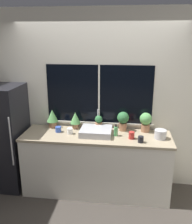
{
  "coord_description": "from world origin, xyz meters",
  "views": [
    {
      "loc": [
        0.43,
        -3.02,
        2.3
      ],
      "look_at": [
        -0.0,
        0.31,
        1.27
      ],
      "focal_mm": 40.0,
      "sensor_mm": 36.0,
      "label": 1
    }
  ],
  "objects_px": {
    "refrigerator": "(5,136)",
    "kettle": "(160,134)",
    "potted_plant_far_left": "(52,117)",
    "mug_black": "(141,139)",
    "mug_blue": "(58,129)",
    "mug_white": "(70,131)",
    "mug_red": "(132,135)",
    "soap_bottle": "(116,131)",
    "potted_plant_left": "(75,119)",
    "potted_plant_far_right": "(146,121)",
    "potted_plant_center": "(99,123)",
    "potted_plant_right": "(123,120)",
    "sink": "(96,131)"
  },
  "relations": [
    {
      "from": "potted_plant_far_left",
      "to": "mug_black",
      "type": "distance_m",
      "value": 1.42
    },
    {
      "from": "soap_bottle",
      "to": "mug_blue",
      "type": "height_order",
      "value": "soap_bottle"
    },
    {
      "from": "mug_white",
      "to": "mug_red",
      "type": "bearing_deg",
      "value": -4.41
    },
    {
      "from": "sink",
      "to": "potted_plant_right",
      "type": "bearing_deg",
      "value": 28.25
    },
    {
      "from": "potted_plant_far_right",
      "to": "soap_bottle",
      "type": "bearing_deg",
      "value": -152.31
    },
    {
      "from": "mug_red",
      "to": "mug_white",
      "type": "bearing_deg",
      "value": 175.59
    },
    {
      "from": "potted_plant_far_right",
      "to": "mug_blue",
      "type": "relative_size",
      "value": 3.33
    },
    {
      "from": "kettle",
      "to": "mug_white",
      "type": "bearing_deg",
      "value": 179.37
    },
    {
      "from": "potted_plant_right",
      "to": "mug_blue",
      "type": "bearing_deg",
      "value": -169.04
    },
    {
      "from": "potted_plant_far_left",
      "to": "mug_white",
      "type": "distance_m",
      "value": 0.42
    },
    {
      "from": "soap_bottle",
      "to": "kettle",
      "type": "height_order",
      "value": "soap_bottle"
    },
    {
      "from": "soap_bottle",
      "to": "kettle",
      "type": "relative_size",
      "value": 1.04
    },
    {
      "from": "sink",
      "to": "potted_plant_left",
      "type": "bearing_deg",
      "value": 149.59
    },
    {
      "from": "potted_plant_far_left",
      "to": "potted_plant_far_right",
      "type": "height_order",
      "value": "potted_plant_far_right"
    },
    {
      "from": "potted_plant_far_right",
      "to": "mug_black",
      "type": "distance_m",
      "value": 0.44
    },
    {
      "from": "soap_bottle",
      "to": "sink",
      "type": "bearing_deg",
      "value": 175.89
    },
    {
      "from": "mug_white",
      "to": "kettle",
      "type": "relative_size",
      "value": 0.51
    },
    {
      "from": "mug_white",
      "to": "potted_plant_far_left",
      "type": "bearing_deg",
      "value": 144.41
    },
    {
      "from": "potted_plant_far_left",
      "to": "mug_blue",
      "type": "relative_size",
      "value": 3.28
    },
    {
      "from": "mug_black",
      "to": "mug_blue",
      "type": "xyz_separation_m",
      "value": [
        -1.21,
        0.23,
        -0.0
      ]
    },
    {
      "from": "mug_red",
      "to": "potted_plant_left",
      "type": "bearing_deg",
      "value": 160.51
    },
    {
      "from": "mug_blue",
      "to": "mug_white",
      "type": "relative_size",
      "value": 1.03
    },
    {
      "from": "refrigerator",
      "to": "kettle",
      "type": "bearing_deg",
      "value": -1.48
    },
    {
      "from": "mug_white",
      "to": "kettle",
      "type": "height_order",
      "value": "kettle"
    },
    {
      "from": "potted_plant_left",
      "to": "potted_plant_center",
      "type": "height_order",
      "value": "potted_plant_left"
    },
    {
      "from": "refrigerator",
      "to": "potted_plant_far_right",
      "type": "xyz_separation_m",
      "value": [
        2.15,
        0.19,
        0.29
      ]
    },
    {
      "from": "potted_plant_center",
      "to": "mug_red",
      "type": "height_order",
      "value": "potted_plant_center"
    },
    {
      "from": "potted_plant_left",
      "to": "mug_white",
      "type": "distance_m",
      "value": 0.26
    },
    {
      "from": "potted_plant_far_left",
      "to": "kettle",
      "type": "height_order",
      "value": "potted_plant_far_left"
    },
    {
      "from": "potted_plant_far_left",
      "to": "potted_plant_far_right",
      "type": "relative_size",
      "value": 0.99
    },
    {
      "from": "potted_plant_right",
      "to": "potted_plant_far_right",
      "type": "distance_m",
      "value": 0.34
    },
    {
      "from": "potted_plant_left",
      "to": "mug_black",
      "type": "bearing_deg",
      "value": -22.94
    },
    {
      "from": "refrigerator",
      "to": "potted_plant_center",
      "type": "xyz_separation_m",
      "value": [
        1.45,
        0.19,
        0.23
      ]
    },
    {
      "from": "potted_plant_right",
      "to": "mug_red",
      "type": "height_order",
      "value": "potted_plant_right"
    },
    {
      "from": "mug_red",
      "to": "refrigerator",
      "type": "bearing_deg",
      "value": 176.6
    },
    {
      "from": "refrigerator",
      "to": "potted_plant_right",
      "type": "distance_m",
      "value": 1.85
    },
    {
      "from": "potted_plant_far_left",
      "to": "mug_black",
      "type": "relative_size",
      "value": 3.33
    },
    {
      "from": "potted_plant_right",
      "to": "mug_blue",
      "type": "xyz_separation_m",
      "value": [
        -0.96,
        -0.19,
        -0.13
      ]
    },
    {
      "from": "potted_plant_far_left",
      "to": "mug_black",
      "type": "xyz_separation_m",
      "value": [
        1.35,
        -0.42,
        -0.12
      ]
    },
    {
      "from": "soap_bottle",
      "to": "mug_black",
      "type": "xyz_separation_m",
      "value": [
        0.35,
        -0.19,
        -0.03
      ]
    },
    {
      "from": "mug_blue",
      "to": "refrigerator",
      "type": "bearing_deg",
      "value": -179.73
    },
    {
      "from": "soap_bottle",
      "to": "mug_black",
      "type": "bearing_deg",
      "value": -28.81
    },
    {
      "from": "sink",
      "to": "mug_white",
      "type": "bearing_deg",
      "value": -175.45
    },
    {
      "from": "potted_plant_far_left",
      "to": "kettle",
      "type": "xyz_separation_m",
      "value": [
        1.62,
        -0.25,
        -0.09
      ]
    },
    {
      "from": "potted_plant_left",
      "to": "mug_blue",
      "type": "relative_size",
      "value": 2.96
    },
    {
      "from": "potted_plant_left",
      "to": "kettle",
      "type": "bearing_deg",
      "value": -11.22
    },
    {
      "from": "mug_red",
      "to": "mug_blue",
      "type": "distance_m",
      "value": 1.09
    },
    {
      "from": "potted_plant_center",
      "to": "mug_red",
      "type": "distance_m",
      "value": 0.59
    },
    {
      "from": "soap_bottle",
      "to": "mug_blue",
      "type": "distance_m",
      "value": 0.86
    },
    {
      "from": "refrigerator",
      "to": "kettle",
      "type": "height_order",
      "value": "refrigerator"
    }
  ]
}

